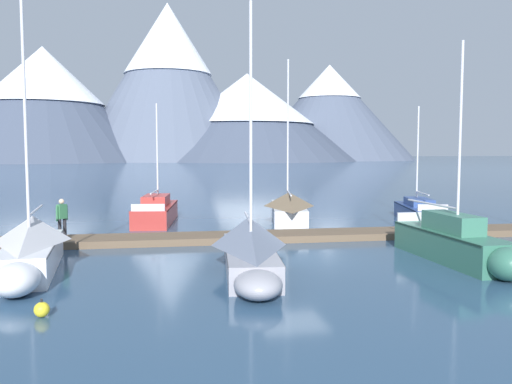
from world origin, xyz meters
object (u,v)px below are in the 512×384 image
object	(u,v)px
sailboat_mid_dock_starboard	(250,247)
mooring_buoy_channel_marker	(42,310)
sailboat_mid_dock_port	(157,211)
sailboat_outer_slip	(456,243)
person_on_dock	(62,216)
sailboat_far_berth	(288,208)
sailboat_end_of_dock	(418,210)
sailboat_second_berth	(31,247)

from	to	relation	value
sailboat_mid_dock_starboard	mooring_buoy_channel_marker	xyz separation A→B (m)	(-5.85, -3.45, -0.65)
sailboat_mid_dock_port	sailboat_outer_slip	bearing A→B (deg)	-53.26
sailboat_mid_dock_starboard	person_on_dock	size ratio (longest dim) A/B	5.08
sailboat_mid_dock_port	sailboat_outer_slip	xyz separation A→B (m)	(9.99, -13.38, 0.08)
sailboat_mid_dock_port	sailboat_far_berth	bearing A→B (deg)	-15.79
sailboat_end_of_dock	person_on_dock	size ratio (longest dim) A/B	3.91
sailboat_mid_dock_starboard	sailboat_end_of_dock	size ratio (longest dim) A/B	1.30
sailboat_outer_slip	mooring_buoy_channel_marker	distance (m)	13.69
mooring_buoy_channel_marker	sailboat_second_berth	bearing A→B (deg)	103.11
sailboat_far_berth	sailboat_outer_slip	world-z (taller)	sailboat_far_berth
sailboat_outer_slip	mooring_buoy_channel_marker	xyz separation A→B (m)	(-13.29, -3.22, -0.52)
mooring_buoy_channel_marker	sailboat_outer_slip	bearing A→B (deg)	13.62
mooring_buoy_channel_marker	sailboat_mid_dock_starboard	bearing A→B (deg)	30.54
sailboat_far_berth	sailboat_end_of_dock	world-z (taller)	sailboat_far_berth
sailboat_end_of_dock	mooring_buoy_channel_marker	size ratio (longest dim) A/B	14.80
sailboat_outer_slip	mooring_buoy_channel_marker	bearing A→B (deg)	-166.38
sailboat_mid_dock_port	sailboat_end_of_dock	xyz separation A→B (m)	(14.79, -2.47, -0.09)
sailboat_second_berth	sailboat_mid_dock_starboard	size ratio (longest dim) A/B	1.09
sailboat_end_of_dock	mooring_buoy_channel_marker	world-z (taller)	sailboat_end_of_dock
sailboat_second_berth	sailboat_outer_slip	distance (m)	14.55
sailboat_mid_dock_starboard	person_on_dock	distance (m)	9.20
sailboat_far_berth	sailboat_outer_slip	size ratio (longest dim) A/B	1.17
sailboat_mid_dock_starboard	sailboat_mid_dock_port	bearing A→B (deg)	100.93
sailboat_mid_dock_starboard	sailboat_far_berth	world-z (taller)	sailboat_far_berth
sailboat_end_of_dock	person_on_dock	xyz separation A→B (m)	(-18.92, -4.35, 0.73)
sailboat_mid_dock_port	mooring_buoy_channel_marker	bearing A→B (deg)	-101.26
person_on_dock	sailboat_outer_slip	bearing A→B (deg)	-24.91
sailboat_end_of_dock	person_on_dock	world-z (taller)	sailboat_end_of_dock
sailboat_end_of_dock	sailboat_second_berth	bearing A→B (deg)	-154.50
sailboat_far_berth	mooring_buoy_channel_marker	world-z (taller)	sailboat_far_berth
sailboat_outer_slip	person_on_dock	world-z (taller)	sailboat_outer_slip
sailboat_mid_dock_port	sailboat_mid_dock_starboard	world-z (taller)	sailboat_mid_dock_starboard
sailboat_mid_dock_starboard	sailboat_far_berth	distance (m)	12.04
sailboat_mid_dock_port	person_on_dock	size ratio (longest dim) A/B	4.22
mooring_buoy_channel_marker	sailboat_mid_dock_port	bearing A→B (deg)	78.74
sailboat_second_berth	sailboat_far_berth	bearing A→B (deg)	39.81
sailboat_mid_dock_starboard	sailboat_end_of_dock	xyz separation A→B (m)	(12.25, 10.68, -0.30)
sailboat_far_berth	sailboat_outer_slip	xyz separation A→B (m)	(2.87, -11.37, -0.13)
sailboat_mid_dock_starboard	person_on_dock	bearing A→B (deg)	136.50
sailboat_mid_dock_starboard	sailboat_end_of_dock	world-z (taller)	sailboat_mid_dock_starboard
sailboat_outer_slip	mooring_buoy_channel_marker	size ratio (longest dim) A/B	17.41
sailboat_end_of_dock	sailboat_mid_dock_starboard	bearing A→B (deg)	-138.93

